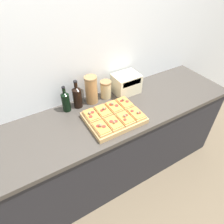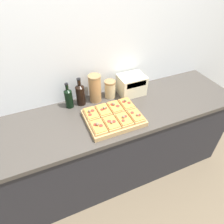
# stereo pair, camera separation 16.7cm
# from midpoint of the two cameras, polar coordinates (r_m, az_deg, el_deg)

# --- Properties ---
(ground_plane) EXTENTS (12.00, 12.00, 0.00)m
(ground_plane) POSITION_cam_midpoint_polar(r_m,az_deg,el_deg) (2.27, 3.26, -23.19)
(ground_plane) COLOR brown
(wall_back) EXTENTS (6.00, 0.06, 2.50)m
(wall_back) POSITION_cam_midpoint_polar(r_m,az_deg,el_deg) (1.81, -4.84, 14.77)
(wall_back) COLOR silver
(wall_back) RESTS_ON ground_plane
(kitchen_counter) EXTENTS (2.63, 0.67, 0.88)m
(kitchen_counter) POSITION_cam_midpoint_polar(r_m,az_deg,el_deg) (2.05, -0.22, -10.25)
(kitchen_counter) COLOR #232328
(kitchen_counter) RESTS_ON ground_plane
(cutting_board) EXTENTS (0.46, 0.37, 0.04)m
(cutting_board) POSITION_cam_midpoint_polar(r_m,az_deg,el_deg) (1.68, 3.25, -1.81)
(cutting_board) COLOR tan
(cutting_board) RESTS_ON kitchen_counter
(pizza_slice_back_left) EXTENTS (0.10, 0.16, 0.05)m
(pizza_slice_back_left) POSITION_cam_midpoint_polar(r_m,az_deg,el_deg) (1.67, -3.15, -0.55)
(pizza_slice_back_left) COLOR tan
(pizza_slice_back_left) RESTS_ON cutting_board
(pizza_slice_back_midleft) EXTENTS (0.10, 0.16, 0.05)m
(pizza_slice_back_midleft) POSITION_cam_midpoint_polar(r_m,az_deg,el_deg) (1.70, 0.35, 0.40)
(pizza_slice_back_midleft) COLOR tan
(pizza_slice_back_midleft) RESTS_ON cutting_board
(pizza_slice_back_midright) EXTENTS (0.10, 0.16, 0.05)m
(pizza_slice_back_midright) POSITION_cam_midpoint_polar(r_m,az_deg,el_deg) (1.73, 3.67, 1.35)
(pizza_slice_back_midright) COLOR tan
(pizza_slice_back_midright) RESTS_ON cutting_board
(pizza_slice_back_right) EXTENTS (0.10, 0.16, 0.05)m
(pizza_slice_back_right) POSITION_cam_midpoint_polar(r_m,az_deg,el_deg) (1.78, 6.87, 2.21)
(pizza_slice_back_right) COLOR tan
(pizza_slice_back_right) RESTS_ON cutting_board
(pizza_slice_front_left) EXTENTS (0.10, 0.16, 0.06)m
(pizza_slice_front_left) POSITION_cam_midpoint_polar(r_m,az_deg,el_deg) (1.55, -0.85, -4.41)
(pizza_slice_front_left) COLOR tan
(pizza_slice_front_left) RESTS_ON cutting_board
(pizza_slice_front_midleft) EXTENTS (0.10, 0.16, 0.05)m
(pizza_slice_front_midleft) POSITION_cam_midpoint_polar(r_m,az_deg,el_deg) (1.58, 2.87, -3.32)
(pizza_slice_front_midleft) COLOR tan
(pizza_slice_front_midleft) RESTS_ON cutting_board
(pizza_slice_front_midright) EXTENTS (0.10, 0.16, 0.05)m
(pizza_slice_front_midright) POSITION_cam_midpoint_polar(r_m,az_deg,el_deg) (1.62, 6.39, -2.23)
(pizza_slice_front_midright) COLOR tan
(pizza_slice_front_midright) RESTS_ON cutting_board
(pizza_slice_front_right) EXTENTS (0.10, 0.16, 0.05)m
(pizza_slice_front_right) POSITION_cam_midpoint_polar(r_m,az_deg,el_deg) (1.67, 9.74, -1.21)
(pizza_slice_front_right) COLOR tan
(pizza_slice_front_right) RESTS_ON cutting_board
(olive_oil_bottle) EXTENTS (0.07, 0.07, 0.25)m
(olive_oil_bottle) POSITION_cam_midpoint_polar(r_m,az_deg,el_deg) (1.79, -9.71, 3.99)
(olive_oil_bottle) COLOR black
(olive_oil_bottle) RESTS_ON kitchen_counter
(wine_bottle) EXTENTS (0.08, 0.08, 0.27)m
(wine_bottle) POSITION_cam_midpoint_polar(r_m,az_deg,el_deg) (1.81, -6.42, 5.06)
(wine_bottle) COLOR black
(wine_bottle) RESTS_ON kitchen_counter
(grain_jar_tall) EXTENTS (0.12, 0.12, 0.27)m
(grain_jar_tall) POSITION_cam_midpoint_polar(r_m,az_deg,el_deg) (1.83, -2.27, 6.68)
(grain_jar_tall) COLOR #AD7F4C
(grain_jar_tall) RESTS_ON kitchen_counter
(grain_jar_short) EXTENTS (0.11, 0.11, 0.17)m
(grain_jar_short) POSITION_cam_midpoint_polar(r_m,az_deg,el_deg) (1.91, 1.96, 6.49)
(grain_jar_short) COLOR beige
(grain_jar_short) RESTS_ON kitchen_counter
(toaster_oven) EXTENTS (0.27, 0.20, 0.19)m
(toaster_oven) POSITION_cam_midpoint_polar(r_m,az_deg,el_deg) (1.97, 8.02, 7.66)
(toaster_oven) COLOR beige
(toaster_oven) RESTS_ON kitchen_counter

